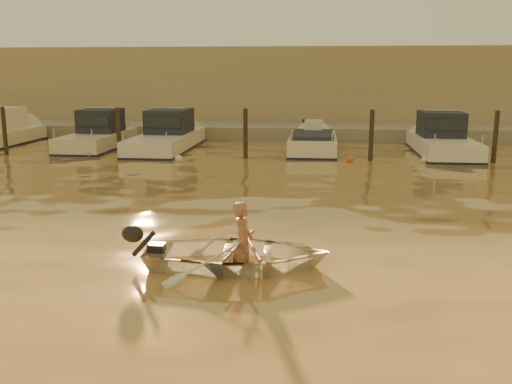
# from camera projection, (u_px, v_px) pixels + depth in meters

# --- Properties ---
(ground_plane) EXTENTS (160.00, 160.00, 0.00)m
(ground_plane) POSITION_uv_depth(u_px,v_px,m) (151.00, 280.00, 9.75)
(ground_plane) COLOR olive
(ground_plane) RESTS_ON ground
(dinghy) EXTENTS (3.49, 2.59, 0.69)m
(dinghy) POSITION_uv_depth(u_px,v_px,m) (237.00, 254.00, 10.36)
(dinghy) COLOR silver
(dinghy) RESTS_ON ground_plane
(person) EXTENTS (0.39, 0.57, 1.51)m
(person) POSITION_uv_depth(u_px,v_px,m) (243.00, 243.00, 10.30)
(person) COLOR #965E4B
(person) RESTS_ON dinghy
(outboard_motor) EXTENTS (0.92, 0.46, 0.70)m
(outboard_motor) POSITION_uv_depth(u_px,v_px,m) (156.00, 250.00, 10.42)
(outboard_motor) COLOR black
(outboard_motor) RESTS_ON dinghy
(oar_port) EXTENTS (0.62, 2.04, 0.13)m
(oar_port) POSITION_uv_depth(u_px,v_px,m) (251.00, 245.00, 10.30)
(oar_port) COLOR brown
(oar_port) RESTS_ON dinghy
(oar_starboard) EXTENTS (0.29, 2.09, 0.13)m
(oar_starboard) POSITION_uv_depth(u_px,v_px,m) (240.00, 244.00, 10.31)
(oar_starboard) COLOR brown
(oar_starboard) RESTS_ON dinghy
(moored_boat_1) EXTENTS (2.04, 6.15, 1.75)m
(moored_boat_1) POSITION_uv_depth(u_px,v_px,m) (97.00, 135.00, 25.97)
(moored_boat_1) COLOR beige
(moored_boat_1) RESTS_ON ground_plane
(moored_boat_2) EXTENTS (2.20, 7.39, 1.75)m
(moored_boat_2) POSITION_uv_depth(u_px,v_px,m) (166.00, 135.00, 25.61)
(moored_boat_2) COLOR silver
(moored_boat_2) RESTS_ON ground_plane
(moored_boat_3) EXTENTS (1.99, 5.77, 0.95)m
(moored_boat_3) POSITION_uv_depth(u_px,v_px,m) (313.00, 146.00, 24.97)
(moored_boat_3) COLOR beige
(moored_boat_3) RESTS_ON ground_plane
(moored_boat_4) EXTENTS (2.18, 6.74, 1.75)m
(moored_boat_4) POSITION_uv_depth(u_px,v_px,m) (443.00, 139.00, 24.27)
(moored_boat_4) COLOR silver
(moored_boat_4) RESTS_ON ground_plane
(piling_0) EXTENTS (0.18, 0.18, 2.20)m
(piling_0) POSITION_uv_depth(u_px,v_px,m) (5.00, 133.00, 24.13)
(piling_0) COLOR #2D2319
(piling_0) RESTS_ON ground_plane
(piling_1) EXTENTS (0.18, 0.18, 2.20)m
(piling_1) POSITION_uv_depth(u_px,v_px,m) (119.00, 134.00, 23.57)
(piling_1) COLOR #2D2319
(piling_1) RESTS_ON ground_plane
(piling_2) EXTENTS (0.18, 0.18, 2.20)m
(piling_2) POSITION_uv_depth(u_px,v_px,m) (245.00, 136.00, 22.98)
(piling_2) COLOR #2D2319
(piling_2) RESTS_ON ground_plane
(piling_3) EXTENTS (0.18, 0.18, 2.20)m
(piling_3) POSITION_uv_depth(u_px,v_px,m) (371.00, 138.00, 22.43)
(piling_3) COLOR #2D2319
(piling_3) RESTS_ON ground_plane
(piling_4) EXTENTS (0.18, 0.18, 2.20)m
(piling_4) POSITION_uv_depth(u_px,v_px,m) (495.00, 139.00, 21.91)
(piling_4) COLOR #2D2319
(piling_4) RESTS_ON ground_plane
(fender_b) EXTENTS (0.30, 0.30, 0.30)m
(fender_b) POSITION_uv_depth(u_px,v_px,m) (90.00, 154.00, 23.52)
(fender_b) COLOR orange
(fender_b) RESTS_ON ground_plane
(fender_c) EXTENTS (0.30, 0.30, 0.30)m
(fender_c) POSITION_uv_depth(u_px,v_px,m) (179.00, 159.00, 22.31)
(fender_c) COLOR silver
(fender_c) RESTS_ON ground_plane
(fender_d) EXTENTS (0.30, 0.30, 0.30)m
(fender_d) POSITION_uv_depth(u_px,v_px,m) (350.00, 159.00, 22.22)
(fender_d) COLOR #CC5718
(fender_d) RESTS_ON ground_plane
(fender_e) EXTENTS (0.30, 0.30, 0.30)m
(fender_e) POSITION_uv_depth(u_px,v_px,m) (425.00, 160.00, 22.00)
(fender_e) COLOR silver
(fender_e) RESTS_ON ground_plane
(quay) EXTENTS (52.00, 4.00, 1.00)m
(quay) POSITION_uv_depth(u_px,v_px,m) (268.00, 134.00, 30.60)
(quay) COLOR gray
(quay) RESTS_ON ground_plane
(waterfront_building) EXTENTS (46.00, 7.00, 4.80)m
(waterfront_building) POSITION_uv_depth(u_px,v_px,m) (276.00, 88.00, 35.47)
(waterfront_building) COLOR #9E8466
(waterfront_building) RESTS_ON quay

